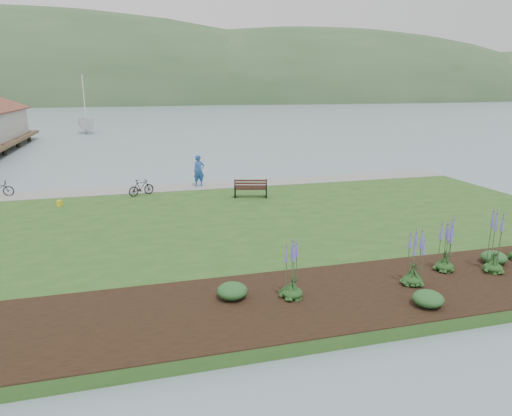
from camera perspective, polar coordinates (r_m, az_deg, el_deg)
The scene contains 17 objects.
ground at distance 22.87m, azimuth -3.67°, elevation -1.76°, with size 600.00×600.00×0.00m, color gray.
lawn at distance 20.94m, azimuth -2.58°, elevation -2.76°, with size 34.00×20.00×0.40m, color #29501C.
shoreline_path at distance 29.36m, azimuth -6.40°, elevation 2.79°, with size 34.00×2.20×0.03m, color gray.
garden_bed at distance 15.09m, azimuth 15.57°, elevation -9.72°, with size 24.00×4.40×0.04m, color black.
far_hillside at distance 193.12m, azimuth -8.12°, elevation 12.93°, with size 580.00×80.00×38.00m, color #31512D, non-canonical shape.
park_bench at distance 25.99m, azimuth -0.67°, elevation 2.53°, with size 1.97×1.20×1.14m.
person at distance 28.95m, azimuth -7.16°, elevation 4.94°, with size 0.86×0.59×2.36m, color #22519C.
bicycle_b at distance 27.36m, azimuth -14.16°, elevation 2.50°, with size 1.57×0.45×0.94m, color black.
sailboat at distance 70.89m, azimuth -20.34°, elevation 8.77°, with size 9.78×9.96×25.79m, color silver.
pannier at distance 26.38m, azimuth -23.35°, elevation 0.55°, with size 0.19×0.30×0.32m, color yellow.
echium_0 at distance 15.33m, azimuth 19.21°, elevation -6.04°, with size 0.62×0.62×2.02m.
echium_1 at distance 16.84m, azimuth 22.71°, elevation -4.36°, with size 0.62×0.62×2.11m.
echium_2 at distance 17.41m, azimuth 27.83°, elevation -4.10°, with size 0.62×0.62×2.36m.
echium_4 at distance 13.63m, azimuth 4.64°, elevation -7.67°, with size 0.62×0.62×2.23m.
shrub_0 at distance 13.86m, azimuth -2.98°, elevation -10.30°, with size 0.92×0.92×0.46m, color #1E4C21.
shrub_1 at distance 14.29m, azimuth 20.71°, elevation -10.55°, with size 0.88×0.88×0.44m, color #1E4C21.
shrub_2 at distance 18.48m, azimuth 27.60°, elevation -5.49°, with size 0.88×0.88×0.44m, color #1E4C21.
Camera 1 is at (-4.30, -21.47, 6.60)m, focal length 32.00 mm.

